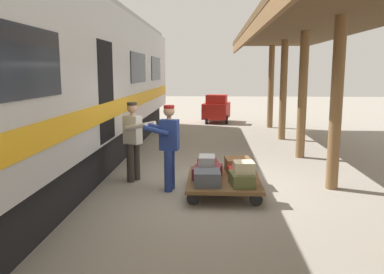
{
  "coord_description": "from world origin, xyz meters",
  "views": [
    {
      "loc": [
        0.11,
        7.91,
        2.35
      ],
      "look_at": [
        0.49,
        0.7,
        1.15
      ],
      "focal_mm": 37.08,
      "sensor_mm": 36.0,
      "label": 1
    }
  ],
  "objects": [
    {
      "name": "suitcase_burgundy_valise",
      "position": [
        0.2,
        0.4,
        0.42
      ],
      "size": [
        0.6,
        0.69,
        0.22
      ],
      "primitive_type": "cube",
      "rotation": [
        0.0,
        0.0,
        -0.14
      ],
      "color": "maroon",
      "rests_on": "luggage_cart"
    },
    {
      "name": "suitcase_brown_leather",
      "position": [
        -0.42,
        -0.12,
        0.44
      ],
      "size": [
        0.56,
        0.58,
        0.27
      ],
      "primitive_type": "cube",
      "rotation": [
        0.0,
        0.0,
        0.1
      ],
      "color": "brown",
      "rests_on": "luggage_cart"
    },
    {
      "name": "suitcase_olive_duffel",
      "position": [
        -0.42,
        0.91,
        0.42
      ],
      "size": [
        0.47,
        0.61,
        0.23
      ],
      "primitive_type": "cube",
      "rotation": [
        0.0,
        0.0,
        0.13
      ],
      "color": "brown",
      "rests_on": "luggage_cart"
    },
    {
      "name": "suitcase_red_plastic",
      "position": [
        -0.42,
        0.4,
        0.4
      ],
      "size": [
        0.46,
        0.6,
        0.19
      ],
      "primitive_type": "cube",
      "rotation": [
        0.0,
        0.0,
        0.08
      ],
      "color": "#AD231E",
      "rests_on": "luggage_cart"
    },
    {
      "name": "porter_by_door",
      "position": [
        1.8,
        -0.36,
        0.93
      ],
      "size": [
        0.74,
        0.62,
        1.7
      ],
      "color": "#332D28",
      "rests_on": "ground_plane"
    },
    {
      "name": "suitcase_slate_roller",
      "position": [
        0.2,
        0.91,
        0.44
      ],
      "size": [
        0.5,
        0.54,
        0.26
      ],
      "primitive_type": "cube",
      "rotation": [
        0.0,
        0.0,
        0.04
      ],
      "color": "#4C515B",
      "rests_on": "luggage_cart"
    },
    {
      "name": "train_car",
      "position": [
        3.75,
        0.0,
        2.06
      ],
      "size": [
        3.02,
        20.22,
        4.0
      ],
      "color": "#B7BABF",
      "rests_on": "ground_plane"
    },
    {
      "name": "luggage_cart",
      "position": [
        -0.11,
        0.4,
        0.26
      ],
      "size": [
        1.39,
        1.88,
        0.3
      ],
      "color": "brown",
      "rests_on": "ground_plane"
    },
    {
      "name": "suitcase_maroon_trunk",
      "position": [
        0.2,
        -0.12,
        0.41
      ],
      "size": [
        0.47,
        0.54,
        0.21
      ],
      "primitive_type": "cube",
      "rotation": [
        0.0,
        0.0,
        0.1
      ],
      "color": "maroon",
      "rests_on": "luggage_cart"
    },
    {
      "name": "ground_plane",
      "position": [
        0.0,
        0.0,
        0.0
      ],
      "size": [
        60.0,
        60.0,
        0.0
      ],
      "primitive_type": "plane",
      "color": "gray"
    },
    {
      "name": "baggage_tug",
      "position": [
        -0.06,
        -10.45,
        0.63
      ],
      "size": [
        1.36,
        1.85,
        1.3
      ],
      "color": "#B21E19",
      "rests_on": "ground_plane"
    },
    {
      "name": "platform_canopy",
      "position": [
        -2.25,
        0.0,
        3.26
      ],
      "size": [
        3.2,
        18.59,
        3.56
      ],
      "color": "brown",
      "rests_on": "ground_plane"
    },
    {
      "name": "suitcase_gray_aluminum",
      "position": [
        0.22,
        0.39,
        0.63
      ],
      "size": [
        0.3,
        0.46,
        0.2
      ],
      "primitive_type": "cube",
      "rotation": [
        0.0,
        0.0,
        -0.01
      ],
      "color": "#9EA0A5",
      "rests_on": "suitcase_burgundy_valise"
    },
    {
      "name": "porter_in_overalls",
      "position": [
        0.98,
        0.28,
        0.93
      ],
      "size": [
        0.71,
        0.5,
        1.7
      ],
      "color": "navy",
      "rests_on": "ground_plane"
    },
    {
      "name": "suitcase_cream_canvas",
      "position": [
        -0.46,
        0.91,
        0.64
      ],
      "size": [
        0.39,
        0.39,
        0.21
      ],
      "primitive_type": "cube",
      "rotation": [
        0.0,
        0.0,
        0.08
      ],
      "color": "beige",
      "rests_on": "suitcase_olive_duffel"
    }
  ]
}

